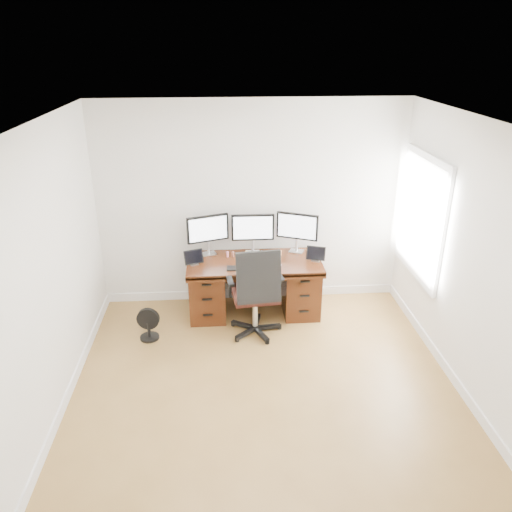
{
  "coord_description": "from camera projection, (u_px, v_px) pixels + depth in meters",
  "views": [
    {
      "loc": [
        -0.4,
        -3.96,
        3.34
      ],
      "look_at": [
        0.0,
        1.5,
        0.95
      ],
      "focal_mm": 35.0,
      "sensor_mm": 36.0,
      "label": 1
    }
  ],
  "objects": [
    {
      "name": "tablet_left",
      "position": [
        194.0,
        258.0,
        6.2
      ],
      "size": [
        0.25,
        0.15,
        0.19
      ],
      "rotation": [
        0.0,
        0.0,
        0.35
      ],
      "color": "silver",
      "rests_on": "desk"
    },
    {
      "name": "figurine_pink",
      "position": [
        228.0,
        254.0,
        6.43
      ],
      "size": [
        0.03,
        0.03,
        0.08
      ],
      "color": "pink",
      "rests_on": "desk"
    },
    {
      "name": "monitor_center",
      "position": [
        253.0,
        229.0,
        6.44
      ],
      "size": [
        0.55,
        0.14,
        0.53
      ],
      "rotation": [
        0.0,
        0.0,
        -0.01
      ],
      "color": "silver",
      "rests_on": "desk"
    },
    {
      "name": "drawing_tablet",
      "position": [
        236.0,
        268.0,
        6.12
      ],
      "size": [
        0.23,
        0.15,
        0.01
      ],
      "primitive_type": "cube",
      "rotation": [
        0.0,
        0.0,
        -0.03
      ],
      "color": "black",
      "rests_on": "desk"
    },
    {
      "name": "desk",
      "position": [
        254.0,
        284.0,
        6.5
      ],
      "size": [
        1.7,
        0.8,
        0.75
      ],
      "color": "#3E1C0C",
      "rests_on": "ground"
    },
    {
      "name": "figurine_yellow",
      "position": [
        246.0,
        253.0,
        6.44
      ],
      "size": [
        0.03,
        0.03,
        0.08
      ],
      "color": "#E5B776",
      "rests_on": "desk"
    },
    {
      "name": "floor_fan",
      "position": [
        148.0,
        325.0,
        5.98
      ],
      "size": [
        0.28,
        0.23,
        0.4
      ],
      "rotation": [
        0.0,
        0.0,
        -0.12
      ],
      "color": "black",
      "rests_on": "ground"
    },
    {
      "name": "figurine_brown",
      "position": [
        233.0,
        254.0,
        6.43
      ],
      "size": [
        0.03,
        0.03,
        0.08
      ],
      "color": "#935040",
      "rests_on": "desk"
    },
    {
      "name": "tablet_right",
      "position": [
        316.0,
        255.0,
        6.3
      ],
      "size": [
        0.25,
        0.14,
        0.19
      ],
      "rotation": [
        0.0,
        0.0,
        -0.33
      ],
      "color": "silver",
      "rests_on": "desk"
    },
    {
      "name": "figurine_orange",
      "position": [
        280.0,
        252.0,
        6.47
      ],
      "size": [
        0.03,
        0.03,
        0.08
      ],
      "color": "#F0924F",
      "rests_on": "desk"
    },
    {
      "name": "trackpad",
      "position": [
        276.0,
        266.0,
        6.17
      ],
      "size": [
        0.15,
        0.15,
        0.01
      ],
      "primitive_type": "cube",
      "rotation": [
        0.0,
        0.0,
        -0.19
      ],
      "color": "silver",
      "rests_on": "desk"
    },
    {
      "name": "monitor_right",
      "position": [
        297.0,
        228.0,
        6.48
      ],
      "size": [
        0.52,
        0.25,
        0.53
      ],
      "rotation": [
        0.0,
        0.0,
        -0.41
      ],
      "color": "silver",
      "rests_on": "desk"
    },
    {
      "name": "back_wall",
      "position": [
        252.0,
        205.0,
        6.5
      ],
      "size": [
        4.0,
        0.1,
        2.7
      ],
      "primitive_type": "cube",
      "color": "white",
      "rests_on": "ground"
    },
    {
      "name": "figurine_blue",
      "position": [
        261.0,
        253.0,
        6.46
      ],
      "size": [
        0.03,
        0.03,
        0.08
      ],
      "color": "#5BA5E7",
      "rests_on": "desk"
    },
    {
      "name": "ground",
      "position": [
        267.0,
        403.0,
        4.99
      ],
      "size": [
        4.5,
        4.5,
        0.0
      ],
      "primitive_type": "plane",
      "color": "olive",
      "rests_on": "ground"
    },
    {
      "name": "office_chair",
      "position": [
        256.0,
        307.0,
        5.99
      ],
      "size": [
        0.69,
        0.68,
        1.17
      ],
      "rotation": [
        0.0,
        0.0,
        0.1
      ],
      "color": "black",
      "rests_on": "ground"
    },
    {
      "name": "monitor_left",
      "position": [
        208.0,
        230.0,
        6.4
      ],
      "size": [
        0.53,
        0.21,
        0.53
      ],
      "rotation": [
        0.0,
        0.0,
        0.33
      ],
      "color": "silver",
      "rests_on": "desk"
    },
    {
      "name": "keyboard",
      "position": [
        256.0,
        267.0,
        6.15
      ],
      "size": [
        0.28,
        0.17,
        0.01
      ],
      "primitive_type": "cube",
      "rotation": [
        0.0,
        0.0,
        -0.22
      ],
      "color": "white",
      "rests_on": "desk"
    },
    {
      "name": "right_wall",
      "position": [
        479.0,
        270.0,
        4.67
      ],
      "size": [
        0.1,
        4.5,
        2.7
      ],
      "color": "white",
      "rests_on": "ground"
    },
    {
      "name": "phone",
      "position": [
        258.0,
        262.0,
        6.29
      ],
      "size": [
        0.13,
        0.08,
        0.01
      ],
      "primitive_type": "cube",
      "rotation": [
        0.0,
        0.0,
        -0.15
      ],
      "color": "black",
      "rests_on": "desk"
    },
    {
      "name": "figurine_purple",
      "position": [
        273.0,
        253.0,
        6.47
      ],
      "size": [
        0.03,
        0.03,
        0.08
      ],
      "color": "#8B65D9",
      "rests_on": "desk"
    }
  ]
}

